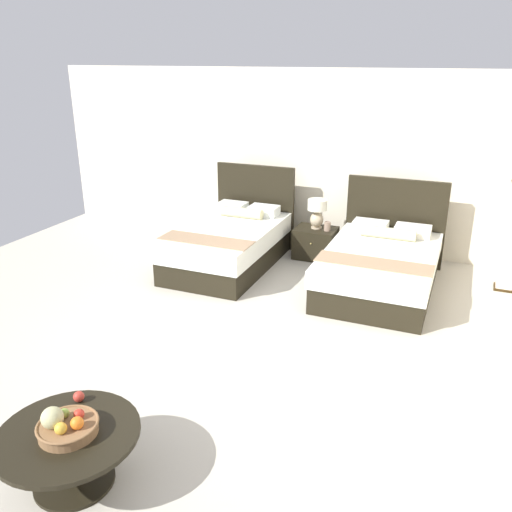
{
  "coord_description": "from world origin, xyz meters",
  "views": [
    {
      "loc": [
        1.99,
        -4.5,
        2.83
      ],
      "look_at": [
        -0.09,
        0.55,
        0.75
      ],
      "focal_mm": 37.2,
      "sensor_mm": 36.0,
      "label": 1
    }
  ],
  "objects_px": {
    "floor_lamp_corner": "(512,237)",
    "nightstand": "(315,243)",
    "table_lamp": "(317,211)",
    "coffee_table": "(69,445)",
    "bed_near_window": "(230,243)",
    "fruit_bowl": "(66,425)",
    "loose_apple": "(79,397)",
    "vase": "(327,226)",
    "bed_near_corner": "(381,265)"
  },
  "relations": [
    {
      "from": "floor_lamp_corner",
      "to": "nightstand",
      "type": "bearing_deg",
      "value": 176.21
    },
    {
      "from": "table_lamp",
      "to": "coffee_table",
      "type": "height_order",
      "value": "table_lamp"
    },
    {
      "from": "bed_near_window",
      "to": "fruit_bowl",
      "type": "bearing_deg",
      "value": -79.8
    },
    {
      "from": "loose_apple",
      "to": "floor_lamp_corner",
      "type": "relative_size",
      "value": 0.06
    },
    {
      "from": "vase",
      "to": "fruit_bowl",
      "type": "xyz_separation_m",
      "value": [
        -0.47,
        -4.92,
        -0.02
      ]
    },
    {
      "from": "bed_near_window",
      "to": "table_lamp",
      "type": "relative_size",
      "value": 4.84
    },
    {
      "from": "bed_near_corner",
      "to": "coffee_table",
      "type": "height_order",
      "value": "bed_near_corner"
    },
    {
      "from": "bed_near_window",
      "to": "fruit_bowl",
      "type": "relative_size",
      "value": 5.01
    },
    {
      "from": "table_lamp",
      "to": "coffee_table",
      "type": "relative_size",
      "value": 0.44
    },
    {
      "from": "bed_near_window",
      "to": "vase",
      "type": "relative_size",
      "value": 15.63
    },
    {
      "from": "bed_near_corner",
      "to": "vase",
      "type": "height_order",
      "value": "bed_near_corner"
    },
    {
      "from": "vase",
      "to": "coffee_table",
      "type": "relative_size",
      "value": 0.14
    },
    {
      "from": "bed_near_window",
      "to": "nightstand",
      "type": "relative_size",
      "value": 3.48
    },
    {
      "from": "loose_apple",
      "to": "fruit_bowl",
      "type": "bearing_deg",
      "value": -63.02
    },
    {
      "from": "table_lamp",
      "to": "fruit_bowl",
      "type": "height_order",
      "value": "table_lamp"
    },
    {
      "from": "vase",
      "to": "floor_lamp_corner",
      "type": "height_order",
      "value": "floor_lamp_corner"
    },
    {
      "from": "bed_near_window",
      "to": "bed_near_corner",
      "type": "height_order",
      "value": "bed_near_window"
    },
    {
      "from": "vase",
      "to": "bed_near_window",
      "type": "bearing_deg",
      "value": -149.74
    },
    {
      "from": "floor_lamp_corner",
      "to": "table_lamp",
      "type": "bearing_deg",
      "value": 175.77
    },
    {
      "from": "fruit_bowl",
      "to": "floor_lamp_corner",
      "type": "xyz_separation_m",
      "value": [
        2.87,
        4.79,
        0.21
      ]
    },
    {
      "from": "bed_near_window",
      "to": "fruit_bowl",
      "type": "distance_m",
      "value": 4.28
    },
    {
      "from": "vase",
      "to": "nightstand",
      "type": "bearing_deg",
      "value": 167.41
    },
    {
      "from": "nightstand",
      "to": "floor_lamp_corner",
      "type": "distance_m",
      "value": 2.63
    },
    {
      "from": "bed_near_window",
      "to": "vase",
      "type": "height_order",
      "value": "bed_near_window"
    },
    {
      "from": "vase",
      "to": "coffee_table",
      "type": "xyz_separation_m",
      "value": [
        -0.47,
        -4.91,
        -0.2
      ]
    },
    {
      "from": "nightstand",
      "to": "table_lamp",
      "type": "bearing_deg",
      "value": 90.0
    },
    {
      "from": "loose_apple",
      "to": "floor_lamp_corner",
      "type": "height_order",
      "value": "floor_lamp_corner"
    },
    {
      "from": "bed_near_corner",
      "to": "coffee_table",
      "type": "distance_m",
      "value": 4.42
    },
    {
      "from": "nightstand",
      "to": "loose_apple",
      "type": "bearing_deg",
      "value": -95.58
    },
    {
      "from": "loose_apple",
      "to": "floor_lamp_corner",
      "type": "bearing_deg",
      "value": 55.82
    },
    {
      "from": "vase",
      "to": "loose_apple",
      "type": "bearing_deg",
      "value": -97.83
    },
    {
      "from": "coffee_table",
      "to": "floor_lamp_corner",
      "type": "bearing_deg",
      "value": 58.96
    },
    {
      "from": "bed_near_corner",
      "to": "coffee_table",
      "type": "relative_size",
      "value": 2.14
    },
    {
      "from": "bed_near_window",
      "to": "bed_near_corner",
      "type": "bearing_deg",
      "value": 0.15
    },
    {
      "from": "bed_near_window",
      "to": "vase",
      "type": "distance_m",
      "value": 1.43
    },
    {
      "from": "bed_near_corner",
      "to": "table_lamp",
      "type": "bearing_deg",
      "value": 144.72
    },
    {
      "from": "fruit_bowl",
      "to": "table_lamp",
      "type": "bearing_deg",
      "value": 86.68
    },
    {
      "from": "bed_near_window",
      "to": "nightstand",
      "type": "height_order",
      "value": "bed_near_window"
    },
    {
      "from": "vase",
      "to": "loose_apple",
      "type": "xyz_separation_m",
      "value": [
        -0.63,
        -4.6,
        -0.05
      ]
    },
    {
      "from": "nightstand",
      "to": "vase",
      "type": "xyz_separation_m",
      "value": [
        0.18,
        -0.04,
        0.29
      ]
    },
    {
      "from": "vase",
      "to": "table_lamp",
      "type": "bearing_deg",
      "value": 161.47
    },
    {
      "from": "bed_near_corner",
      "to": "floor_lamp_corner",
      "type": "relative_size",
      "value": 1.48
    },
    {
      "from": "nightstand",
      "to": "loose_apple",
      "type": "relative_size",
      "value": 7.33
    },
    {
      "from": "coffee_table",
      "to": "bed_near_window",
      "type": "bearing_deg",
      "value": 100.15
    },
    {
      "from": "bed_near_window",
      "to": "loose_apple",
      "type": "relative_size",
      "value": 25.54
    },
    {
      "from": "coffee_table",
      "to": "fruit_bowl",
      "type": "distance_m",
      "value": 0.18
    },
    {
      "from": "bed_near_window",
      "to": "fruit_bowl",
      "type": "height_order",
      "value": "bed_near_window"
    },
    {
      "from": "bed_near_window",
      "to": "fruit_bowl",
      "type": "xyz_separation_m",
      "value": [
        0.76,
        -4.21,
        0.17
      ]
    },
    {
      "from": "table_lamp",
      "to": "coffee_table",
      "type": "bearing_deg",
      "value": -93.39
    },
    {
      "from": "bed_near_corner",
      "to": "fruit_bowl",
      "type": "relative_size",
      "value": 5.03
    }
  ]
}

